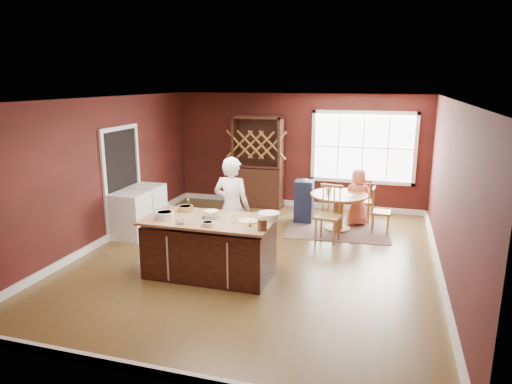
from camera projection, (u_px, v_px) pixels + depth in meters
room_shell at (257, 181)px, 7.61m from camera, size 7.00×7.00×7.00m
window at (363, 148)px, 10.39m from camera, size 2.36×0.10×1.66m
doorway at (123, 182)px, 9.07m from camera, size 0.08×1.26×2.13m
kitchen_island at (210, 248)px, 7.13m from camera, size 2.00×1.05×0.92m
dining_table at (339, 204)px, 9.29m from camera, size 1.16×1.16×0.75m
baker at (232, 208)px, 7.75m from camera, size 0.68×0.47×1.77m
layer_cake at (211, 215)px, 7.02m from camera, size 0.30×0.30×0.12m
bowl_blue at (165, 215)px, 7.00m from camera, size 0.28×0.28×0.11m
bowl_yellow at (186, 209)px, 7.40m from camera, size 0.24×0.24×0.09m
bowl_pink at (180, 222)px, 6.75m from camera, size 0.14×0.14×0.05m
bowl_olive at (208, 224)px, 6.64m from camera, size 0.17×0.17×0.07m
drinking_glass at (233, 218)px, 6.78m from camera, size 0.08×0.08×0.15m
dinner_plate at (248, 221)px, 6.86m from camera, size 0.30×0.30×0.02m
white_tub at (269, 216)px, 6.95m from camera, size 0.33×0.33×0.11m
stoneware_crock at (262, 225)px, 6.45m from camera, size 0.14×0.14×0.17m
toy_figurine at (250, 224)px, 6.63m from camera, size 0.04×0.04×0.07m
rug at (338, 229)px, 9.41m from camera, size 2.18×1.76×0.01m
chair_east at (381, 210)px, 9.12m from camera, size 0.39×0.40×0.93m
chair_south at (328, 214)px, 8.56m from camera, size 0.52×0.50×1.09m
chair_north at (362, 199)px, 9.86m from camera, size 0.44×0.43×0.97m
seated_woman at (358, 197)px, 9.58m from camera, size 0.68×0.55×1.21m
high_chair at (304, 200)px, 9.83m from camera, size 0.40×0.40×0.95m
toddler at (306, 185)px, 9.75m from camera, size 0.18×0.14×0.26m
table_plate at (350, 196)px, 9.06m from camera, size 0.19×0.19×0.01m
table_cup at (329, 190)px, 9.38m from camera, size 0.14×0.14×0.10m
hutch at (258, 162)px, 10.93m from camera, size 1.19×0.50×2.18m
washer at (130, 215)px, 8.82m from camera, size 0.62×0.60×0.90m
dryer at (147, 207)px, 9.41m from camera, size 0.62×0.60×0.90m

